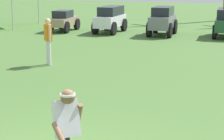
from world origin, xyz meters
name	(u,v)px	position (x,y,z in m)	size (l,w,h in m)	color
frisbee_thrower	(66,130)	(0.50, -0.34, 0.80)	(0.66, 1.00, 1.43)	#23232D
teammate_near_sideline	(48,37)	(-3.27, 7.25, 0.94)	(0.37, 0.43, 1.56)	silver
parked_car_slot_a	(64,20)	(-6.17, 15.44, 0.56)	(1.11, 2.21, 1.10)	#998466
parked_car_slot_b	(110,19)	(-3.64, 15.60, 0.72)	(1.27, 2.45, 1.34)	silver
parked_car_slot_c	(163,20)	(-0.89, 15.38, 0.74)	(1.18, 2.36, 1.40)	slate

